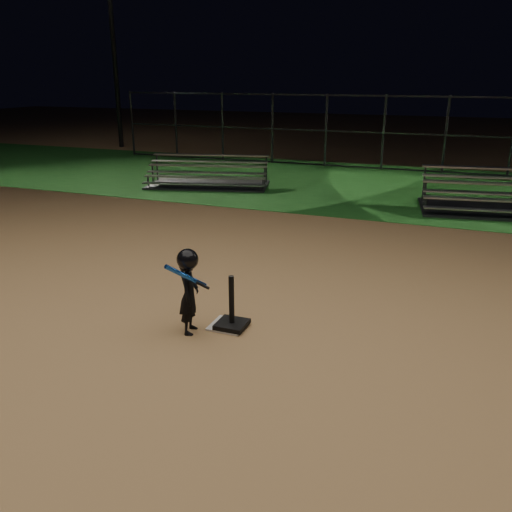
{
  "coord_description": "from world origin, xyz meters",
  "views": [
    {
      "loc": [
        2.6,
        -5.73,
        3.11
      ],
      "look_at": [
        0.0,
        1.0,
        0.65
      ],
      "focal_mm": 37.34,
      "sensor_mm": 36.0,
      "label": 1
    }
  ],
  "objects_px": {
    "batting_tee": "(232,318)",
    "child_batter": "(189,289)",
    "bleacher_left": "(208,180)",
    "light_pole_left": "(111,29)",
    "home_plate": "(228,325)",
    "bleacher_right": "(508,204)"
  },
  "relations": [
    {
      "from": "home_plate",
      "to": "child_batter",
      "type": "relative_size",
      "value": 0.4
    },
    {
      "from": "child_batter",
      "to": "bleacher_right",
      "type": "distance_m",
      "value": 9.23
    },
    {
      "from": "home_plate",
      "to": "bleacher_right",
      "type": "xyz_separation_m",
      "value": [
        3.74,
        7.93,
        0.19
      ]
    },
    {
      "from": "bleacher_right",
      "to": "light_pole_left",
      "type": "relative_size",
      "value": 0.51
    },
    {
      "from": "home_plate",
      "to": "light_pole_left",
      "type": "height_order",
      "value": "light_pole_left"
    },
    {
      "from": "batting_tee",
      "to": "bleacher_right",
      "type": "xyz_separation_m",
      "value": [
        3.67,
        7.96,
        0.05
      ]
    },
    {
      "from": "light_pole_left",
      "to": "bleacher_left",
      "type": "bearing_deg",
      "value": -41.08
    },
    {
      "from": "batting_tee",
      "to": "bleacher_right",
      "type": "bearing_deg",
      "value": 65.25
    },
    {
      "from": "home_plate",
      "to": "bleacher_right",
      "type": "height_order",
      "value": "bleacher_right"
    },
    {
      "from": "bleacher_left",
      "to": "light_pole_left",
      "type": "distance_m",
      "value": 11.24
    },
    {
      "from": "home_plate",
      "to": "light_pole_left",
      "type": "bearing_deg",
      "value": 128.77
    },
    {
      "from": "bleacher_right",
      "to": "batting_tee",
      "type": "bearing_deg",
      "value": -123.2
    },
    {
      "from": "home_plate",
      "to": "bleacher_right",
      "type": "bearing_deg",
      "value": 64.77
    },
    {
      "from": "bleacher_left",
      "to": "child_batter",
      "type": "bearing_deg",
      "value": -79.7
    },
    {
      "from": "bleacher_left",
      "to": "bleacher_right",
      "type": "bearing_deg",
      "value": -16.67
    },
    {
      "from": "child_batter",
      "to": "bleacher_left",
      "type": "height_order",
      "value": "child_batter"
    },
    {
      "from": "home_plate",
      "to": "bleacher_left",
      "type": "bearing_deg",
      "value": 117.65
    },
    {
      "from": "home_plate",
      "to": "child_batter",
      "type": "distance_m",
      "value": 0.77
    },
    {
      "from": "bleacher_left",
      "to": "bleacher_right",
      "type": "distance_m",
      "value": 8.07
    },
    {
      "from": "child_batter",
      "to": "bleacher_right",
      "type": "height_order",
      "value": "child_batter"
    },
    {
      "from": "batting_tee",
      "to": "child_batter",
      "type": "bearing_deg",
      "value": -147.65
    },
    {
      "from": "batting_tee",
      "to": "child_batter",
      "type": "height_order",
      "value": "child_batter"
    }
  ]
}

